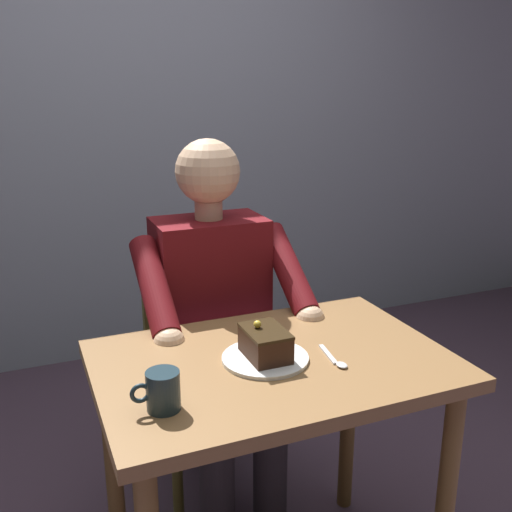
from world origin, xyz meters
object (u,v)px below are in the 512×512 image
Objects in this scene: chair at (204,353)px; dessert_spoon at (335,360)px; dining_table at (273,399)px; seated_person at (218,328)px; coffee_cup at (162,390)px; cake_slice at (266,343)px.

dessert_spoon is (-0.14, 0.69, 0.26)m from chair.
chair reaches higher than dessert_spoon.
dessert_spoon is at bearing 101.50° from chair.
dessert_spoon reaches higher than dining_table.
seated_person is at bearing 90.00° from chair.
seated_person is at bearing -74.86° from dessert_spoon.
cake_slice is at bearing -156.83° from coffee_cup.
chair is 6.35× the size of cake_slice.
seated_person is (0.00, 0.17, 0.17)m from chair.
seated_person reaches higher than dining_table.
seated_person is at bearing -92.96° from cake_slice.
dining_table is at bearing -28.73° from dessert_spoon.
chair is at bearing -90.00° from dining_table.
chair is 0.69m from cake_slice.
dining_table is 0.71× the size of seated_person.
cake_slice is 1.29× the size of coffee_cup.
chair is at bearing -92.14° from cake_slice.
coffee_cup is at bearing 22.20° from dining_table.
coffee_cup is (0.30, 0.13, -0.00)m from cake_slice.
dining_table is 0.63m from chair.
chair reaches higher than dining_table.
dessert_spoon is (-0.14, 0.08, 0.12)m from dining_table.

